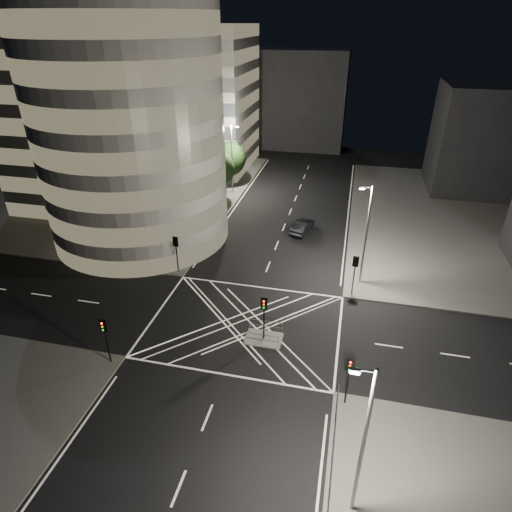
% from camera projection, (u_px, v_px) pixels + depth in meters
% --- Properties ---
extents(ground, '(120.00, 120.00, 0.00)m').
position_uv_depth(ground, '(245.00, 325.00, 36.76)').
color(ground, black).
rests_on(ground, ground).
extents(sidewalk_far_left, '(42.00, 42.00, 0.15)m').
position_uv_depth(sidewalk_far_left, '(105.00, 189.00, 65.35)').
color(sidewalk_far_left, '#54524F').
rests_on(sidewalk_far_left, ground).
extents(central_island, '(3.00, 2.00, 0.15)m').
position_uv_depth(central_island, '(264.00, 339.00, 35.05)').
color(central_island, slate).
rests_on(central_island, ground).
extents(office_tower_curved, '(30.00, 29.00, 27.20)m').
position_uv_depth(office_tower_curved, '(113.00, 118.00, 50.55)').
color(office_tower_curved, gray).
rests_on(office_tower_curved, sidewalk_far_left).
extents(office_block_rear, '(24.00, 16.00, 22.00)m').
position_uv_depth(office_block_rear, '(178.00, 99.00, 71.29)').
color(office_block_rear, gray).
rests_on(office_block_rear, sidewalk_far_left).
extents(building_right_far, '(14.00, 12.00, 15.00)m').
position_uv_depth(building_right_far, '(486.00, 139.00, 61.89)').
color(building_right_far, black).
rests_on(building_right_far, sidewalk_far_right).
extents(building_far_end, '(18.00, 8.00, 18.00)m').
position_uv_depth(building_far_end, '(298.00, 100.00, 82.40)').
color(building_far_end, black).
rests_on(building_far_end, ground).
extents(tree_a, '(5.02, 5.02, 7.08)m').
position_uv_depth(tree_a, '(168.00, 224.00, 44.34)').
color(tree_a, black).
rests_on(tree_a, sidewalk_far_left).
extents(tree_b, '(4.95, 4.95, 7.95)m').
position_uv_depth(tree_b, '(188.00, 195.00, 48.99)').
color(tree_b, black).
rests_on(tree_b, sidewalk_far_left).
extents(tree_c, '(4.29, 4.29, 6.65)m').
position_uv_depth(tree_c, '(205.00, 185.00, 54.54)').
color(tree_c, black).
rests_on(tree_c, sidewalk_far_left).
extents(tree_d, '(4.28, 4.28, 6.90)m').
position_uv_depth(tree_d, '(219.00, 169.00, 59.51)').
color(tree_d, black).
rests_on(tree_d, sidewalk_far_left).
extents(tree_e, '(4.44, 4.44, 6.77)m').
position_uv_depth(tree_e, '(231.00, 159.00, 64.72)').
color(tree_e, black).
rests_on(tree_e, sidewalk_far_left).
extents(traffic_signal_fl, '(0.55, 0.22, 4.00)m').
position_uv_depth(traffic_signal_fl, '(176.00, 248.00, 42.83)').
color(traffic_signal_fl, black).
rests_on(traffic_signal_fl, sidewalk_far_left).
extents(traffic_signal_nl, '(0.55, 0.22, 4.00)m').
position_uv_depth(traffic_signal_nl, '(105.00, 333.00, 31.28)').
color(traffic_signal_nl, black).
rests_on(traffic_signal_nl, sidewalk_near_left).
extents(traffic_signal_fr, '(0.55, 0.22, 4.00)m').
position_uv_depth(traffic_signal_fr, '(355.00, 268.00, 39.38)').
color(traffic_signal_fr, black).
rests_on(traffic_signal_fr, sidewalk_far_right).
extents(traffic_signal_nr, '(0.55, 0.22, 4.00)m').
position_uv_depth(traffic_signal_nr, '(349.00, 372.00, 27.83)').
color(traffic_signal_nr, black).
rests_on(traffic_signal_nr, sidewalk_near_right).
extents(traffic_signal_island, '(0.55, 0.22, 4.00)m').
position_uv_depth(traffic_signal_island, '(264.00, 311.00, 33.66)').
color(traffic_signal_island, black).
rests_on(traffic_signal_island, central_island).
extents(street_lamp_left_near, '(1.25, 0.25, 10.00)m').
position_uv_depth(street_lamp_left_near, '(187.00, 203.00, 46.09)').
color(street_lamp_left_near, slate).
rests_on(street_lamp_left_near, sidewalk_far_left).
extents(street_lamp_left_far, '(1.25, 0.25, 10.00)m').
position_uv_depth(street_lamp_left_far, '(232.00, 157.00, 61.38)').
color(street_lamp_left_far, slate).
rests_on(street_lamp_left_far, sidewalk_far_left).
extents(street_lamp_right_far, '(1.25, 0.25, 10.00)m').
position_uv_depth(street_lamp_right_far, '(366.00, 233.00, 39.84)').
color(street_lamp_right_far, slate).
rests_on(street_lamp_right_far, sidewalk_far_right).
extents(street_lamp_right_near, '(1.25, 0.25, 10.00)m').
position_uv_depth(street_lamp_right_near, '(362.00, 441.00, 20.30)').
color(street_lamp_right_near, slate).
rests_on(street_lamp_right_near, sidewalk_near_right).
extents(railing_near_right, '(0.06, 11.70, 1.10)m').
position_uv_depth(railing_near_right, '(332.00, 466.00, 24.46)').
color(railing_near_right, slate).
rests_on(railing_near_right, sidewalk_near_right).
extents(railing_island_south, '(2.80, 0.06, 1.10)m').
position_uv_depth(railing_island_south, '(261.00, 340.00, 33.98)').
color(railing_island_south, slate).
rests_on(railing_island_south, central_island).
extents(railing_island_north, '(2.80, 0.06, 1.10)m').
position_uv_depth(railing_island_north, '(266.00, 326.00, 35.51)').
color(railing_island_north, slate).
rests_on(railing_island_north, central_island).
extents(sedan, '(2.59, 4.92, 1.54)m').
position_uv_depth(sedan, '(302.00, 226.00, 52.19)').
color(sedan, black).
rests_on(sedan, ground).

